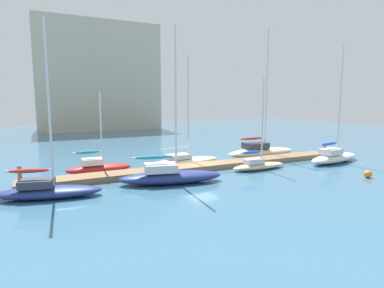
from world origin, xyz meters
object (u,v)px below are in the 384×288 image
sailboat_6 (334,156)px  sailboat_1 (98,167)px  sailboat_4 (258,164)px  sailboat_5 (261,150)px  mooring_buoy_yellow (260,144)px  sailboat_2 (170,175)px  sailboat_0 (47,189)px  harbor_building_distant (98,77)px  mooring_buoy_orange (368,174)px  sailboat_3 (184,160)px

sailboat_6 → sailboat_1: bearing=156.0°
sailboat_4 → sailboat_5: bearing=48.8°
sailboat_4 → mooring_buoy_yellow: 13.94m
sailboat_2 → mooring_buoy_yellow: size_ratio=17.12×
sailboat_5 → sailboat_0: bearing=-163.3°
sailboat_5 → harbor_building_distant: harbor_building_distant is taller
sailboat_2 → sailboat_4: sailboat_2 is taller
sailboat_4 → sailboat_5: size_ratio=0.59×
mooring_buoy_orange → sailboat_3: bearing=134.3°
sailboat_4 → mooring_buoy_yellow: size_ratio=12.18×
sailboat_3 → sailboat_2: bearing=-129.5°
sailboat_3 → sailboat_6: bearing=-27.7°
sailboat_0 → mooring_buoy_orange: sailboat_0 is taller
sailboat_4 → sailboat_0: bearing=-178.2°
sailboat_0 → sailboat_4: bearing=16.5°
mooring_buoy_yellow → mooring_buoy_orange: 17.29m
sailboat_4 → sailboat_2: bearing=-174.9°
mooring_buoy_yellow → sailboat_4: bearing=-129.3°
sailboat_3 → mooring_buoy_orange: sailboat_3 is taller
sailboat_2 → sailboat_5: sailboat_5 is taller
sailboat_0 → mooring_buoy_orange: (22.77, -5.55, -0.27)m
sailboat_2 → sailboat_4: 8.78m
sailboat_0 → sailboat_6: sailboat_6 is taller
sailboat_5 → mooring_buoy_yellow: size_ratio=20.64×
sailboat_5 → mooring_buoy_orange: sailboat_5 is taller
sailboat_1 → sailboat_4: 13.69m
mooring_buoy_yellow → harbor_building_distant: bearing=111.4°
sailboat_4 → sailboat_6: sailboat_6 is taller
sailboat_3 → sailboat_5: size_ratio=0.75×
sailboat_1 → sailboat_2: 7.00m
sailboat_0 → sailboat_1: 6.90m
sailboat_4 → sailboat_6: 8.68m
sailboat_6 → harbor_building_distant: bearing=96.9°
sailboat_1 → mooring_buoy_yellow: size_ratio=10.32×
sailboat_4 → sailboat_6: (8.64, -0.76, 0.13)m
sailboat_0 → sailboat_1: bearing=67.5°
sailboat_1 → sailboat_4: size_ratio=0.85×
sailboat_3 → sailboat_6: size_ratio=0.91×
sailboat_3 → mooring_buoy_orange: size_ratio=17.04×
mooring_buoy_yellow → sailboat_0: bearing=-156.0°
mooring_buoy_yellow → mooring_buoy_orange: size_ratio=1.10×
sailboat_0 → mooring_buoy_orange: 23.44m
sailboat_0 → sailboat_2: 8.19m
sailboat_1 → sailboat_6: bearing=-12.6°
sailboat_1 → mooring_buoy_orange: sailboat_1 is taller
sailboat_6 → mooring_buoy_orange: 6.17m
sailboat_6 → mooring_buoy_orange: sailboat_6 is taller
sailboat_0 → sailboat_4: size_ratio=1.37×
sailboat_5 → mooring_buoy_orange: size_ratio=22.78×
sailboat_2 → sailboat_0: bearing=-168.1°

